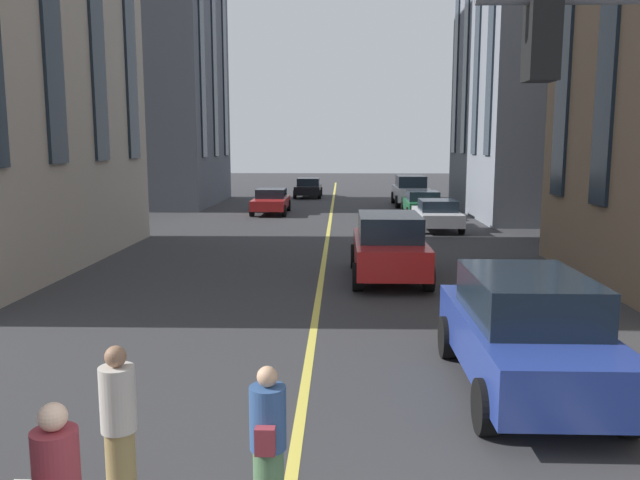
{
  "coord_description": "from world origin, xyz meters",
  "views": [
    {
      "loc": [
        -3.42,
        -0.57,
        3.89
      ],
      "look_at": [
        9.37,
        -0.14,
        1.94
      ],
      "focal_mm": 35.74,
      "sensor_mm": 36.0,
      "label": 1
    }
  ],
  "objects_px": {
    "car_blue_far": "(526,331)",
    "car_white_oncoming": "(437,214)",
    "car_red_trailing": "(271,201)",
    "pedestrian_companion": "(119,425)",
    "pedestrian_near": "(268,444)",
    "car_red_parked_b": "(389,246)",
    "car_black_parked_a": "(308,187)",
    "car_white_near": "(411,190)",
    "car_green_mid": "(422,203)"
  },
  "relations": [
    {
      "from": "pedestrian_companion",
      "to": "car_white_oncoming",
      "type": "bearing_deg",
      "value": -16.62
    },
    {
      "from": "car_blue_far",
      "to": "car_white_near",
      "type": "relative_size",
      "value": 1.0
    },
    {
      "from": "car_blue_far",
      "to": "car_white_oncoming",
      "type": "bearing_deg",
      "value": -4.29
    },
    {
      "from": "car_green_mid",
      "to": "pedestrian_near",
      "type": "relative_size",
      "value": 2.66
    },
    {
      "from": "car_red_trailing",
      "to": "pedestrian_companion",
      "type": "relative_size",
      "value": 2.48
    },
    {
      "from": "car_black_parked_a",
      "to": "car_white_near",
      "type": "bearing_deg",
      "value": -132.64
    },
    {
      "from": "car_blue_far",
      "to": "pedestrian_companion",
      "type": "xyz_separation_m",
      "value": [
        -3.36,
        5.27,
        -0.08
      ]
    },
    {
      "from": "car_black_parked_a",
      "to": "pedestrian_companion",
      "type": "relative_size",
      "value": 2.48
    },
    {
      "from": "car_white_oncoming",
      "to": "pedestrian_near",
      "type": "xyz_separation_m",
      "value": [
        -22.7,
        5.07,
        0.13
      ]
    },
    {
      "from": "car_blue_far",
      "to": "pedestrian_companion",
      "type": "distance_m",
      "value": 6.25
    },
    {
      "from": "pedestrian_near",
      "to": "car_black_parked_a",
      "type": "bearing_deg",
      "value": 2.4
    },
    {
      "from": "car_white_oncoming",
      "to": "car_green_mid",
      "type": "bearing_deg",
      "value": 0.0
    },
    {
      "from": "pedestrian_companion",
      "to": "pedestrian_near",
      "type": "bearing_deg",
      "value": -98.64
    },
    {
      "from": "car_blue_far",
      "to": "pedestrian_companion",
      "type": "relative_size",
      "value": 2.65
    },
    {
      "from": "car_green_mid",
      "to": "pedestrian_companion",
      "type": "bearing_deg",
      "value": 166.44
    },
    {
      "from": "car_red_parked_b",
      "to": "car_red_trailing",
      "type": "bearing_deg",
      "value": 17.18
    },
    {
      "from": "car_white_oncoming",
      "to": "car_red_parked_b",
      "type": "relative_size",
      "value": 0.94
    },
    {
      "from": "car_black_parked_a",
      "to": "pedestrian_companion",
      "type": "xyz_separation_m",
      "value": [
        -39.88,
        -0.05,
        0.19
      ]
    },
    {
      "from": "car_white_oncoming",
      "to": "pedestrian_near",
      "type": "distance_m",
      "value": 23.26
    },
    {
      "from": "car_blue_far",
      "to": "car_green_mid",
      "type": "relative_size",
      "value": 1.07
    },
    {
      "from": "car_blue_far",
      "to": "car_black_parked_a",
      "type": "distance_m",
      "value": 36.9
    },
    {
      "from": "car_white_oncoming",
      "to": "pedestrian_companion",
      "type": "distance_m",
      "value": 23.43
    },
    {
      "from": "car_blue_far",
      "to": "car_white_oncoming",
      "type": "relative_size",
      "value": 1.07
    },
    {
      "from": "car_red_parked_b",
      "to": "pedestrian_companion",
      "type": "distance_m",
      "value": 12.3
    },
    {
      "from": "car_red_parked_b",
      "to": "car_green_mid",
      "type": "relative_size",
      "value": 1.07
    },
    {
      "from": "car_red_parked_b",
      "to": "pedestrian_near",
      "type": "bearing_deg",
      "value": 169.99
    },
    {
      "from": "car_white_near",
      "to": "car_red_parked_b",
      "type": "distance_m",
      "value": 22.15
    },
    {
      "from": "car_white_oncoming",
      "to": "car_red_parked_b",
      "type": "bearing_deg",
      "value": 164.61
    },
    {
      "from": "car_blue_far",
      "to": "car_white_near",
      "type": "height_order",
      "value": "same"
    },
    {
      "from": "car_white_oncoming",
      "to": "car_red_trailing",
      "type": "xyz_separation_m",
      "value": [
        6.4,
        8.25,
        0.0
      ]
    },
    {
      "from": "car_blue_far",
      "to": "car_red_parked_b",
      "type": "relative_size",
      "value": 1.0
    },
    {
      "from": "pedestrian_near",
      "to": "pedestrian_companion",
      "type": "relative_size",
      "value": 0.93
    },
    {
      "from": "car_red_parked_b",
      "to": "pedestrian_companion",
      "type": "xyz_separation_m",
      "value": [
        -11.72,
        3.75,
        -0.08
      ]
    },
    {
      "from": "car_green_mid",
      "to": "car_blue_far",
      "type": "bearing_deg",
      "value": 176.65
    },
    {
      "from": "car_black_parked_a",
      "to": "car_white_near",
      "type": "height_order",
      "value": "car_white_near"
    },
    {
      "from": "pedestrian_companion",
      "to": "car_blue_far",
      "type": "bearing_deg",
      "value": -57.45
    },
    {
      "from": "car_blue_far",
      "to": "car_red_trailing",
      "type": "xyz_separation_m",
      "value": [
        25.48,
        6.82,
        -0.27
      ]
    },
    {
      "from": "car_black_parked_a",
      "to": "car_white_oncoming",
      "type": "xyz_separation_m",
      "value": [
        -17.43,
        -6.75,
        0.0
      ]
    },
    {
      "from": "car_white_oncoming",
      "to": "pedestrian_companion",
      "type": "xyz_separation_m",
      "value": [
        -22.45,
        6.7,
        0.19
      ]
    },
    {
      "from": "car_white_near",
      "to": "car_green_mid",
      "type": "relative_size",
      "value": 1.07
    },
    {
      "from": "pedestrian_companion",
      "to": "car_red_parked_b",
      "type": "bearing_deg",
      "value": -17.73
    },
    {
      "from": "car_green_mid",
      "to": "pedestrian_near",
      "type": "xyz_separation_m",
      "value": [
        -28.04,
        5.07,
        0.13
      ]
    },
    {
      "from": "car_red_trailing",
      "to": "car_red_parked_b",
      "type": "xyz_separation_m",
      "value": [
        -17.13,
        -5.3,
        0.27
      ]
    },
    {
      "from": "car_white_oncoming",
      "to": "car_red_parked_b",
      "type": "height_order",
      "value": "car_red_parked_b"
    },
    {
      "from": "car_white_near",
      "to": "car_green_mid",
      "type": "distance_m",
      "value": 5.88
    },
    {
      "from": "car_blue_far",
      "to": "car_black_parked_a",
      "type": "bearing_deg",
      "value": 8.29
    },
    {
      "from": "car_red_trailing",
      "to": "car_red_parked_b",
      "type": "bearing_deg",
      "value": -162.82
    },
    {
      "from": "car_red_trailing",
      "to": "car_black_parked_a",
      "type": "bearing_deg",
      "value": -7.76
    },
    {
      "from": "car_red_parked_b",
      "to": "pedestrian_near",
      "type": "height_order",
      "value": "car_red_parked_b"
    },
    {
      "from": "car_white_oncoming",
      "to": "car_red_parked_b",
      "type": "distance_m",
      "value": 11.14
    }
  ]
}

